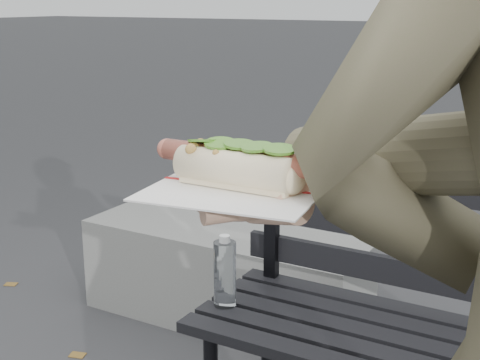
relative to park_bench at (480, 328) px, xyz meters
name	(u,v)px	position (x,y,z in m)	size (l,w,h in m)	color
park_bench	(480,328)	(0.00, 0.00, 0.00)	(1.50, 0.44, 0.88)	black
concrete_block	(225,275)	(-1.12, 0.61, -0.32)	(1.20, 0.40, 0.40)	slate
held_hotdog	(420,161)	(0.06, -0.93, 0.63)	(0.62, 0.30, 0.20)	brown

